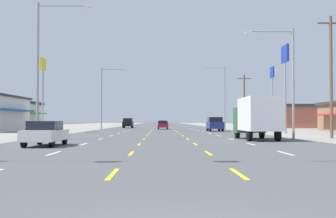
{
  "coord_description": "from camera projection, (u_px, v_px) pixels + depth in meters",
  "views": [
    {
      "loc": [
        -0.42,
        -4.92,
        1.48
      ],
      "look_at": [
        0.7,
        60.34,
        3.26
      ],
      "focal_mm": 45.83,
      "sensor_mm": 36.0,
      "label": 1
    }
  ],
  "objects": [
    {
      "name": "hatchback_center_turn_farther",
      "position": [
        163.0,
        123.0,
        129.87
      ],
      "size": [
        1.72,
        3.9,
        1.54
      ],
      "color": "white",
      "rests_on": "ground"
    },
    {
      "name": "signal_span_wire",
      "position": [
        172.0,
        9.0,
        15.02
      ],
      "size": [
        25.58,
        0.53,
        9.37
      ],
      "color": "brown",
      "rests_on": "ground"
    },
    {
      "name": "ground_plane",
      "position": [
        163.0,
        130.0,
        70.85
      ],
      "size": [
        572.0,
        572.0,
        0.0
      ],
      "primitive_type": "plane",
      "color": "#4C4C4F"
    },
    {
      "name": "utility_pole_right_row_1",
      "position": [
        244.0,
        101.0,
        67.74
      ],
      "size": [
        2.2,
        0.26,
        8.75
      ],
      "color": "brown",
      "rests_on": "ground"
    },
    {
      "name": "streetlight_left_row_0",
      "position": [
        43.0,
        61.0,
        33.84
      ],
      "size": [
        4.2,
        0.26,
        10.87
      ],
      "color": "gray",
      "rests_on": "ground"
    },
    {
      "name": "suv_far_left_far",
      "position": [
        128.0,
        123.0,
        87.24
      ],
      "size": [
        1.98,
        4.9,
        1.98
      ],
      "color": "black",
      "rests_on": "ground"
    },
    {
      "name": "storefront_left_row_2",
      "position": [
        5.0,
        115.0,
        80.84
      ],
      "size": [
        12.11,
        14.24,
        5.14
      ],
      "color": "silver",
      "rests_on": "ground"
    },
    {
      "name": "utility_pole_right_row_0",
      "position": [
        331.0,
        75.0,
        35.86
      ],
      "size": [
        2.2,
        0.26,
        10.28
      ],
      "color": "brown",
      "rests_on": "ground"
    },
    {
      "name": "sedan_far_left_nearest",
      "position": [
        45.0,
        133.0,
        25.05
      ],
      "size": [
        1.8,
        4.5,
        1.46
      ],
      "color": "white",
      "rests_on": "ground"
    },
    {
      "name": "streetlight_left_row_1",
      "position": [
        104.0,
        94.0,
        70.23
      ],
      "size": [
        4.53,
        0.26,
        10.18
      ],
      "color": "gray",
      "rests_on": "ground"
    },
    {
      "name": "storefront_right_row_2",
      "position": [
        295.0,
        116.0,
        88.51
      ],
      "size": [
        14.29,
        10.64,
        4.78
      ],
      "color": "#A35642",
      "rests_on": "ground"
    },
    {
      "name": "pole_sign_right_row_2",
      "position": [
        272.0,
        83.0,
        68.85
      ],
      "size": [
        0.24,
        1.84,
        10.13
      ],
      "color": "gray",
      "rests_on": "ground"
    },
    {
      "name": "pole_sign_left_row_1",
      "position": [
        43.0,
        77.0,
        53.85
      ],
      "size": [
        0.24,
        2.02,
        9.36
      ],
      "color": "gray",
      "rests_on": "ground"
    },
    {
      "name": "lot_apron_right",
      "position": [
        312.0,
        130.0,
        71.28
      ],
      "size": [
        28.0,
        440.0,
        0.01
      ],
      "primitive_type": "cube",
      "color": "gray",
      "rests_on": "ground"
    },
    {
      "name": "box_truck_far_right_near",
      "position": [
        257.0,
        116.0,
        33.11
      ],
      "size": [
        2.4,
        7.2,
        3.23
      ],
      "color": "#235B2D",
      "rests_on": "ground"
    },
    {
      "name": "pole_sign_right_row_1",
      "position": [
        285.0,
        65.0,
        48.94
      ],
      "size": [
        0.24,
        2.38,
        10.1
      ],
      "color": "gray",
      "rests_on": "ground"
    },
    {
      "name": "sedan_center_turn_midfar",
      "position": [
        163.0,
        125.0,
        73.75
      ],
      "size": [
        1.8,
        4.5,
        1.46
      ],
      "color": "maroon",
      "rests_on": "ground"
    },
    {
      "name": "lot_apron_left",
      "position": [
        13.0,
        130.0,
        70.43
      ],
      "size": [
        28.0,
        440.0,
        0.01
      ],
      "primitive_type": "cube",
      "color": "gray",
      "rests_on": "ground"
    },
    {
      "name": "suv_far_right_mid",
      "position": [
        215.0,
        124.0,
        60.03
      ],
      "size": [
        1.98,
        4.9,
        1.98
      ],
      "color": "navy",
      "rests_on": "ground"
    },
    {
      "name": "streetlight_right_row_0",
      "position": [
        288.0,
        74.0,
        34.14
      ],
      "size": [
        3.93,
        0.26,
        8.87
      ],
      "color": "gray",
      "rests_on": "ground"
    },
    {
      "name": "lane_markings",
      "position": [
        162.0,
        126.0,
        109.33
      ],
      "size": [
        10.64,
        227.6,
        0.01
      ],
      "color": "white",
      "rests_on": "ground"
    },
    {
      "name": "streetlight_right_row_1",
      "position": [
        223.0,
        93.0,
        70.56
      ],
      "size": [
        3.84,
        0.26,
        10.46
      ],
      "color": "gray",
      "rests_on": "ground"
    }
  ]
}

